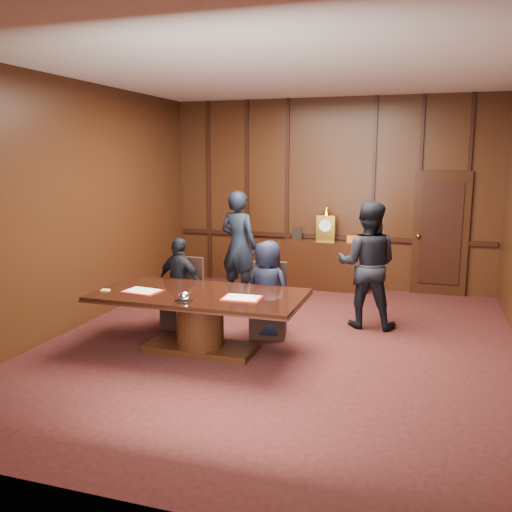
# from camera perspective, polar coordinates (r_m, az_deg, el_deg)

# --- Properties ---
(room) EXTENTS (7.00, 7.04, 3.50)m
(room) POSITION_cam_1_polar(r_m,az_deg,el_deg) (6.94, 3.37, 4.50)
(room) COLOR black
(room) RESTS_ON ground
(sideboard) EXTENTS (1.60, 0.45, 1.54)m
(sideboard) POSITION_cam_1_polar(r_m,az_deg,el_deg) (10.16, 7.31, -0.74)
(sideboard) COLOR black
(sideboard) RESTS_ON ground
(conference_table) EXTENTS (2.62, 1.32, 0.76)m
(conference_table) POSITION_cam_1_polar(r_m,az_deg,el_deg) (6.89, -5.92, -5.88)
(conference_table) COLOR black
(conference_table) RESTS_ON ground
(folder_left) EXTENTS (0.50, 0.38, 0.02)m
(folder_left) POSITION_cam_1_polar(r_m,az_deg,el_deg) (6.99, -11.88, -3.63)
(folder_left) COLOR maroon
(folder_left) RESTS_ON conference_table
(folder_right) EXTENTS (0.47, 0.35, 0.02)m
(folder_right) POSITION_cam_1_polar(r_m,az_deg,el_deg) (6.51, -1.51, -4.45)
(folder_right) COLOR maroon
(folder_right) RESTS_ON conference_table
(inkstand) EXTENTS (0.20, 0.14, 0.12)m
(inkstand) POSITION_cam_1_polar(r_m,az_deg,el_deg) (6.41, -7.58, -4.33)
(inkstand) COLOR white
(inkstand) RESTS_ON conference_table
(notepad) EXTENTS (0.10, 0.08, 0.01)m
(notepad) POSITION_cam_1_polar(r_m,az_deg,el_deg) (7.15, -15.57, -3.47)
(notepad) COLOR #EFE875
(notepad) RESTS_ON conference_table
(chair_left) EXTENTS (0.50, 0.50, 0.99)m
(chair_left) POSITION_cam_1_polar(r_m,az_deg,el_deg) (7.97, -7.66, -5.27)
(chair_left) COLOR black
(chair_left) RESTS_ON ground
(chair_right) EXTENTS (0.56, 0.56, 0.99)m
(chair_right) POSITION_cam_1_polar(r_m,az_deg,el_deg) (7.53, 1.33, -6.13)
(chair_right) COLOR black
(chair_right) RESTS_ON ground
(signatory_left) EXTENTS (0.83, 0.51, 1.31)m
(signatory_left) POSITION_cam_1_polar(r_m,az_deg,el_deg) (7.82, -7.98, -2.85)
(signatory_left) COLOR black
(signatory_left) RESTS_ON ground
(signatory_right) EXTENTS (0.74, 0.57, 1.33)m
(signatory_right) POSITION_cam_1_polar(r_m,az_deg,el_deg) (7.36, 1.21, -3.51)
(signatory_right) COLOR black
(signatory_right) RESTS_ON ground
(witness_left) EXTENTS (0.78, 0.61, 1.88)m
(witness_left) POSITION_cam_1_polar(r_m,az_deg,el_deg) (9.25, -1.84, 1.10)
(witness_left) COLOR black
(witness_left) RESTS_ON ground
(witness_right) EXTENTS (0.89, 0.70, 1.82)m
(witness_right) POSITION_cam_1_polar(r_m,az_deg,el_deg) (7.92, 11.62, -0.90)
(witness_right) COLOR black
(witness_right) RESTS_ON ground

